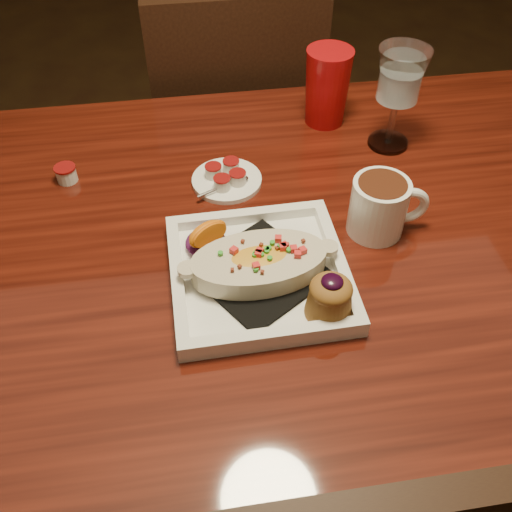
{
  "coord_description": "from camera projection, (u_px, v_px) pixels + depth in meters",
  "views": [
    {
      "loc": [
        -0.14,
        -0.67,
        1.4
      ],
      "look_at": [
        -0.05,
        -0.07,
        0.77
      ],
      "focal_mm": 40.0,
      "sensor_mm": 36.0,
      "label": 1
    }
  ],
  "objects": [
    {
      "name": "red_tumbler",
      "position": [
        327.0,
        87.0,
        1.11
      ],
      "size": [
        0.09,
        0.09,
        0.15
      ],
      "primitive_type": "cone",
      "color": "#B30C11",
      "rests_on": "table"
    },
    {
      "name": "saucer",
      "position": [
        226.0,
        179.0,
        1.02
      ],
      "size": [
        0.13,
        0.13,
        0.09
      ],
      "color": "white",
      "rests_on": "table"
    },
    {
      "name": "floor",
      "position": [
        271.0,
        440.0,
        1.48
      ],
      "size": [
        7.0,
        7.0,
        0.0
      ],
      "primitive_type": "plane",
      "color": "black",
      "rests_on": "ground"
    },
    {
      "name": "coffee_mug",
      "position": [
        381.0,
        205.0,
        0.91
      ],
      "size": [
        0.13,
        0.09,
        0.1
      ],
      "rotation": [
        0.0,
        0.0,
        -0.06
      ],
      "color": "white",
      "rests_on": "table"
    },
    {
      "name": "chair_far",
      "position": [
        235.0,
        138.0,
        1.55
      ],
      "size": [
        0.42,
        0.42,
        0.93
      ],
      "rotation": [
        0.0,
        0.0,
        3.14
      ],
      "color": "black",
      "rests_on": "floor"
    },
    {
      "name": "creamer_loose",
      "position": [
        66.0,
        174.0,
        1.02
      ],
      "size": [
        0.04,
        0.04,
        0.03
      ],
      "color": "silver",
      "rests_on": "table"
    },
    {
      "name": "plate",
      "position": [
        266.0,
        271.0,
        0.84
      ],
      "size": [
        0.27,
        0.27,
        0.08
      ],
      "rotation": [
        0.0,
        0.0,
        0.01
      ],
      "color": "white",
      "rests_on": "table"
    },
    {
      "name": "table",
      "position": [
        278.0,
        271.0,
        1.01
      ],
      "size": [
        1.5,
        0.9,
        0.75
      ],
      "color": "#5E190D",
      "rests_on": "floor"
    },
    {
      "name": "goblet",
      "position": [
        400.0,
        81.0,
        1.01
      ],
      "size": [
        0.09,
        0.09,
        0.19
      ],
      "color": "silver",
      "rests_on": "table"
    }
  ]
}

